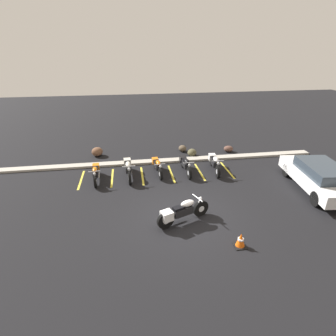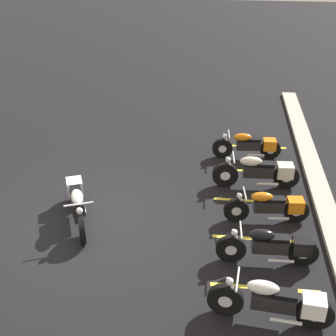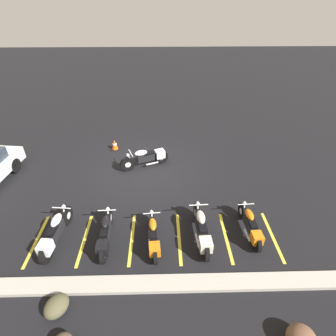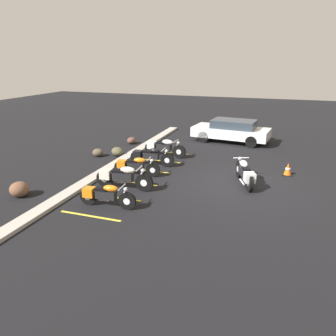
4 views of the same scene
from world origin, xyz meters
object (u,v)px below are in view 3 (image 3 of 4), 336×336
at_px(parked_bike_1, 202,230).
at_px(parked_bike_4, 55,233).
at_px(traffic_cone, 115,145).
at_px(motorcycle_white_featured, 147,157).
at_px(parked_bike_2, 153,236).
at_px(parked_bike_0, 251,226).
at_px(parked_bike_3, 105,234).
at_px(landscape_rock_3, 57,306).

xyz_separation_m(parked_bike_1, parked_bike_4, (4.54, 0.00, -0.01)).
bearing_deg(traffic_cone, parked_bike_1, 121.36).
height_order(motorcycle_white_featured, traffic_cone, motorcycle_white_featured).
relative_size(parked_bike_2, traffic_cone, 3.85).
xyz_separation_m(parked_bike_0, parked_bike_2, (3.10, 0.35, 0.00)).
relative_size(parked_bike_0, parked_bike_2, 1.00).
distance_m(parked_bike_1, parked_bike_2, 1.51).
height_order(parked_bike_0, traffic_cone, parked_bike_0).
xyz_separation_m(parked_bike_1, parked_bike_3, (2.98, 0.07, -0.03)).
distance_m(motorcycle_white_featured, parked_bike_2, 4.45).
relative_size(motorcycle_white_featured, traffic_cone, 4.16).
bearing_deg(landscape_rock_3, traffic_cone, -91.98).
height_order(parked_bike_0, parked_bike_3, parked_bike_3).
xyz_separation_m(parked_bike_1, parked_bike_2, (1.50, 0.16, -0.05)).
bearing_deg(landscape_rock_3, parked_bike_4, -72.07).
height_order(motorcycle_white_featured, parked_bike_2, motorcycle_white_featured).
relative_size(motorcycle_white_featured, landscape_rock_3, 3.21).
distance_m(parked_bike_1, landscape_rock_3, 4.42).
relative_size(parked_bike_0, traffic_cone, 3.85).
bearing_deg(parked_bike_3, traffic_cone, 3.85).
bearing_deg(landscape_rock_3, parked_bike_1, -150.70).
distance_m(motorcycle_white_featured, parked_bike_1, 4.68).
bearing_deg(parked_bike_0, parked_bike_4, 88.55).
bearing_deg(parked_bike_1, parked_bike_0, -86.16).
xyz_separation_m(parked_bike_0, parked_bike_4, (6.14, 0.20, 0.05)).
xyz_separation_m(parked_bike_2, landscape_rock_3, (2.34, 2.00, -0.19)).
bearing_deg(parked_bike_0, parked_bike_3, 89.96).
bearing_deg(traffic_cone, parked_bike_2, 108.98).
bearing_deg(motorcycle_white_featured, traffic_cone, -64.27).
relative_size(parked_bike_2, parked_bike_3, 0.95).
height_order(parked_bike_1, landscape_rock_3, parked_bike_1).
bearing_deg(parked_bike_0, motorcycle_white_featured, 37.15).
xyz_separation_m(motorcycle_white_featured, traffic_cone, (1.68, -1.57, -0.23)).
distance_m(parked_bike_3, landscape_rock_3, 2.27).
distance_m(parked_bike_0, parked_bike_3, 4.58).
bearing_deg(parked_bike_4, motorcycle_white_featured, -25.88).
relative_size(parked_bike_1, traffic_cone, 4.37).
bearing_deg(traffic_cone, landscape_rock_3, 88.02).
xyz_separation_m(motorcycle_white_featured, parked_bike_1, (-1.89, 4.28, -0.00)).
bearing_deg(parked_bike_4, traffic_cone, -3.52).
height_order(motorcycle_white_featured, parked_bike_4, motorcycle_white_featured).
distance_m(parked_bike_0, parked_bike_4, 6.14).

